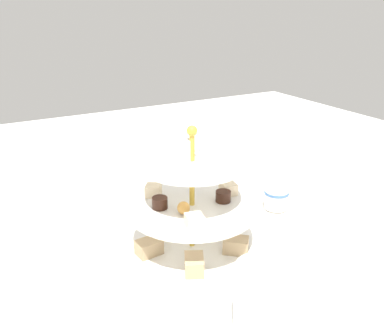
{
  "coord_description": "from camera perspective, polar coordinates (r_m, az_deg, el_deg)",
  "views": [
    {
      "loc": [
        -0.64,
        0.35,
        0.47
      ],
      "look_at": [
        0.0,
        0.0,
        0.18
      ],
      "focal_mm": 39.07,
      "sensor_mm": 36.0,
      "label": 1
    }
  ],
  "objects": [
    {
      "name": "water_glass_short_left",
      "position": [
        1.06,
        4.28,
        -2.51
      ],
      "size": [
        0.06,
        0.06,
        0.08
      ],
      "primitive_type": "cylinder",
      "color": "silver",
      "rests_on": "ground_plane"
    },
    {
      "name": "ground_plane",
      "position": [
        0.86,
        0.0,
        -11.51
      ],
      "size": [
        2.4,
        2.4,
        0.0
      ],
      "primitive_type": "plane",
      "color": "white"
    },
    {
      "name": "water_glass_tall_right",
      "position": [
        0.64,
        8.91,
        -18.03
      ],
      "size": [
        0.07,
        0.07,
        0.12
      ],
      "primitive_type": "cylinder",
      "color": "silver",
      "rests_on": "ground_plane"
    },
    {
      "name": "butter_knife_right",
      "position": [
        0.89,
        20.21,
        -11.64
      ],
      "size": [
        0.15,
        0.1,
        0.0
      ],
      "primitive_type": "cube",
      "rotation": [
        0.0,
        0.0,
        5.77
      ],
      "color": "silver",
      "rests_on": "ground_plane"
    },
    {
      "name": "butter_knife_left",
      "position": [
        0.78,
        -20.32,
        -17.08
      ],
      "size": [
        0.17,
        0.04,
        0.0
      ],
      "primitive_type": "cube",
      "rotation": [
        0.0,
        0.0,
        3.0
      ],
      "color": "silver",
      "rests_on": "ground_plane"
    },
    {
      "name": "teacup_with_saucer",
      "position": [
        1.02,
        11.39,
        -4.86
      ],
      "size": [
        0.09,
        0.09,
        0.05
      ],
      "color": "white",
      "rests_on": "ground_plane"
    },
    {
      "name": "tiered_serving_stand",
      "position": [
        0.83,
        -0.02,
        -7.17
      ],
      "size": [
        0.31,
        0.31,
        0.26
      ],
      "color": "white",
      "rests_on": "ground_plane"
    }
  ]
}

